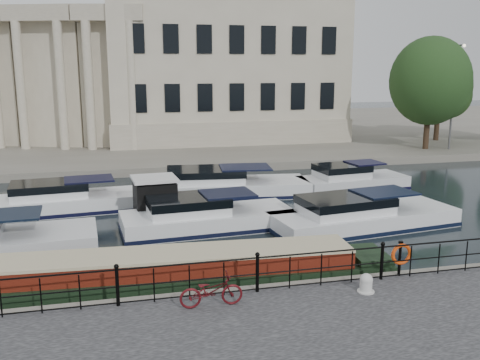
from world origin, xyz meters
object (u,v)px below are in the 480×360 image
object	(u,v)px
harbour_hut	(155,202)
life_ring_post	(401,255)
narrowboat	(173,276)
bicycle	(211,291)
mooring_bollard	(366,283)

from	to	relation	value
harbour_hut	life_ring_post	bearing A→B (deg)	-58.71
harbour_hut	narrowboat	bearing A→B (deg)	-94.59
narrowboat	harbour_hut	world-z (taller)	harbour_hut
life_ring_post	harbour_hut	xyz separation A→B (m)	(-6.88, 9.67, -0.31)
harbour_hut	bicycle	bearing A→B (deg)	-90.38
life_ring_post	mooring_bollard	bearing A→B (deg)	-151.96
bicycle	harbour_hut	bearing A→B (deg)	3.96
bicycle	narrowboat	world-z (taller)	bicycle
bicycle	harbour_hut	distance (m)	10.43
narrowboat	mooring_bollard	bearing A→B (deg)	-25.39
life_ring_post	harbour_hut	distance (m)	11.87
bicycle	mooring_bollard	world-z (taller)	bicycle
mooring_bollard	narrowboat	bearing A→B (deg)	151.13
mooring_bollard	harbour_hut	distance (m)	11.77
bicycle	mooring_bollard	xyz separation A→B (m)	(4.60, -0.12, -0.19)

